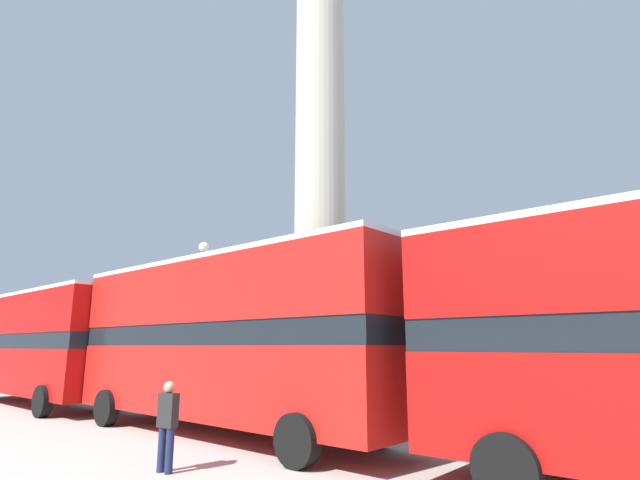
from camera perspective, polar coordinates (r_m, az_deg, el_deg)
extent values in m
plane|color=#ADA89E|center=(17.12, 0.00, -19.52)|extent=(200.00, 200.00, 0.00)
cube|color=#ADA593|center=(17.05, 0.00, -17.45)|extent=(6.37, 6.37, 1.24)
cube|color=#ADA593|center=(16.97, 0.00, -13.28)|extent=(4.58, 4.58, 1.24)
cylinder|color=#ADA593|center=(18.83, 0.00, 13.68)|extent=(1.80, 1.80, 15.84)
cube|color=red|center=(13.66, -10.60, -15.43)|extent=(11.06, 3.57, 1.75)
cube|color=black|center=(13.63, -10.41, -10.61)|extent=(11.05, 3.52, 0.55)
cube|color=red|center=(13.70, -10.25, -6.15)|extent=(11.06, 3.57, 1.59)
cube|color=silver|center=(13.81, -10.11, -2.63)|extent=(11.06, 3.57, 0.12)
cylinder|color=black|center=(12.05, 6.50, -20.22)|extent=(1.02, 0.39, 1.00)
cylinder|color=black|center=(10.09, -2.63, -21.90)|extent=(1.02, 0.39, 1.00)
cylinder|color=black|center=(17.55, -15.28, -17.28)|extent=(1.02, 0.39, 1.00)
cylinder|color=black|center=(16.27, -23.22, -17.21)|extent=(1.02, 0.39, 1.00)
cylinder|color=black|center=(10.77, 25.56, -20.17)|extent=(1.02, 0.37, 1.00)
cylinder|color=black|center=(8.37, 20.54, -23.25)|extent=(1.02, 0.37, 1.00)
cube|color=#A80F0C|center=(22.73, -29.04, -12.86)|extent=(10.44, 3.44, 1.64)
cube|color=black|center=(22.71, -28.76, -10.11)|extent=(10.43, 3.39, 0.55)
cube|color=#A80F0C|center=(22.74, -28.50, -7.56)|extent=(10.44, 3.44, 1.48)
cube|color=silver|center=(22.80, -28.30, -5.56)|extent=(10.44, 3.44, 0.12)
cylinder|color=black|center=(19.98, -22.23, -16.14)|extent=(1.02, 0.40, 1.00)
cylinder|color=black|center=(19.00, -29.14, -15.80)|extent=(1.02, 0.40, 1.00)
cylinder|color=black|center=(26.56, -29.34, -14.28)|extent=(1.02, 0.40, 1.00)
cylinder|color=black|center=(18.37, -13.99, -18.04)|extent=(0.31, 0.31, 0.40)
cylinder|color=black|center=(18.26, -13.58, -9.98)|extent=(0.14, 0.14, 5.56)
sphere|color=white|center=(18.59, -13.13, -0.81)|extent=(0.37, 0.37, 0.37)
cylinder|color=#192347|center=(10.28, -17.65, -21.85)|extent=(0.14, 0.14, 0.77)
cylinder|color=#192347|center=(10.10, -16.81, -22.08)|extent=(0.14, 0.14, 0.77)
cube|color=black|center=(10.09, -16.98, -18.10)|extent=(0.42, 0.17, 0.61)
sphere|color=tan|center=(10.05, -16.83, -15.78)|extent=(0.21, 0.21, 0.21)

